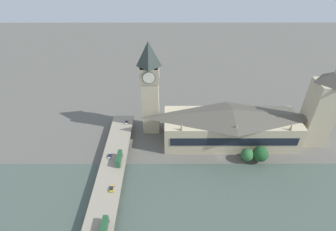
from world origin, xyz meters
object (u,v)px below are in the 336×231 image
at_px(victoria_tower, 320,109).
at_px(car_northbound_mid, 127,122).
at_px(double_decker_bus_mid, 119,158).
at_px(double_decker_bus_rear, 104,228).
at_px(car_southbound_lead, 112,189).
at_px(car_northbound_tail, 110,156).
at_px(clock_tower, 150,87).
at_px(road_bridge, 106,195).
at_px(parliament_hall, 230,126).

distance_m(victoria_tower, car_northbound_mid, 129.62).
distance_m(double_decker_bus_mid, double_decker_bus_rear, 44.92).
xyz_separation_m(double_decker_bus_rear, car_southbound_lead, (24.13, 0.79, -1.97)).
xyz_separation_m(victoria_tower, double_decker_bus_rear, (-71.81, 127.26, -17.17)).
bearing_deg(car_northbound_tail, car_southbound_lead, -167.48).
bearing_deg(clock_tower, double_decker_bus_mid, 156.51).
xyz_separation_m(road_bridge, double_decker_bus_rear, (-21.22, -3.60, 3.90)).
bearing_deg(parliament_hall, car_northbound_tail, 106.24).
bearing_deg(victoria_tower, car_northbound_mid, 84.76).
distance_m(victoria_tower, car_northbound_tail, 136.86).
xyz_separation_m(victoria_tower, double_decker_bus_mid, (-26.90, 127.05, -17.12)).
relative_size(clock_tower, car_northbound_mid, 14.72).
bearing_deg(road_bridge, car_northbound_tail, 5.61).
distance_m(double_decker_bus_mid, car_northbound_tail, 8.05).
bearing_deg(car_northbound_tail, road_bridge, -174.39).
distance_m(car_northbound_mid, car_northbound_tail, 34.90).
bearing_deg(parliament_hall, car_northbound_mid, 80.70).
bearing_deg(double_decker_bus_mid, car_southbound_lead, 177.24).
bearing_deg(victoria_tower, road_bridge, 111.14).
relative_size(parliament_hall, car_southbound_lead, 20.11).
bearing_deg(parliament_hall, double_decker_bus_mid, 110.67).
bearing_deg(double_decker_bus_rear, car_northbound_mid, 0.27).
bearing_deg(car_northbound_mid, double_decker_bus_mid, -179.10).
bearing_deg(parliament_hall, road_bridge, 123.99).
distance_m(road_bridge, double_decker_bus_mid, 24.32).
bearing_deg(victoria_tower, parliament_hall, 90.06).
bearing_deg(road_bridge, car_southbound_lead, -44.01).
xyz_separation_m(double_decker_bus_mid, double_decker_bus_rear, (-44.92, 0.21, -0.05)).
xyz_separation_m(parliament_hall, road_bridge, (-50.53, 74.96, -7.70)).
relative_size(parliament_hall, double_decker_bus_rear, 7.80).
bearing_deg(parliament_hall, car_southbound_lead, 123.43).
distance_m(clock_tower, car_southbound_lead, 69.32).
relative_size(clock_tower, double_decker_bus_mid, 6.12).
xyz_separation_m(clock_tower, car_southbound_lead, (-60.59, 18.30, -28.27)).
relative_size(parliament_hall, victoria_tower, 1.56).
distance_m(parliament_hall, victoria_tower, 57.47).
xyz_separation_m(parliament_hall, victoria_tower, (0.06, -55.89, 13.37)).
bearing_deg(car_southbound_lead, road_bridge, 135.99).
relative_size(parliament_hall, car_northbound_mid, 19.62).
height_order(clock_tower, car_northbound_tail, clock_tower).
relative_size(victoria_tower, car_northbound_tail, 12.88).
distance_m(clock_tower, double_decker_bus_rear, 90.42).
bearing_deg(road_bridge, victoria_tower, -68.86).
bearing_deg(victoria_tower, clock_tower, 83.29).
bearing_deg(car_northbound_mid, car_southbound_lead, 179.62).
height_order(double_decker_bus_mid, car_northbound_tail, double_decker_bus_mid).
xyz_separation_m(clock_tower, double_decker_bus_mid, (-39.80, 17.29, -26.25)).
bearing_deg(double_decker_bus_rear, car_northbound_tail, 7.35).
relative_size(parliament_hall, car_northbound_tail, 20.15).
xyz_separation_m(parliament_hall, double_decker_bus_rear, (-71.76, 71.36, -3.81)).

